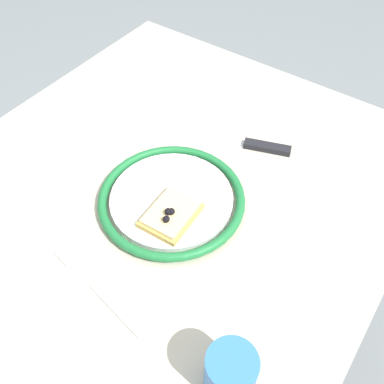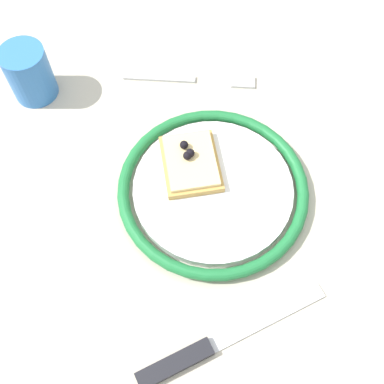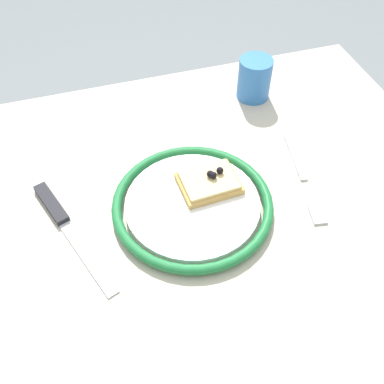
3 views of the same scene
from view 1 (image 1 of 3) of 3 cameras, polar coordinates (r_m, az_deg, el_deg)
The scene contains 7 objects.
ground_plane at distance 1.39m, azimuth -2.70°, elevation -19.43°, with size 6.00×6.00×0.00m, color slate.
dining_table at distance 0.86m, azimuth -4.14°, elevation -4.81°, with size 0.92×0.79×0.71m.
plate at distance 0.76m, azimuth -2.63°, elevation -0.87°, with size 0.25×0.25×0.02m.
pizza_slice_near at distance 0.72m, azimuth -2.78°, elevation -2.92°, with size 0.10×0.08×0.03m.
knife at distance 0.86m, azimuth 7.57°, elevation 6.12°, with size 0.10×0.23×0.01m.
fork at distance 0.68m, azimuth -12.25°, elevation -12.06°, with size 0.05×0.20×0.00m.
cup at distance 0.58m, azimuth 4.98°, elevation -22.40°, with size 0.06×0.06×0.08m, color #3372BF.
Camera 1 is at (-0.37, -0.34, 1.30)m, focal length 41.17 mm.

